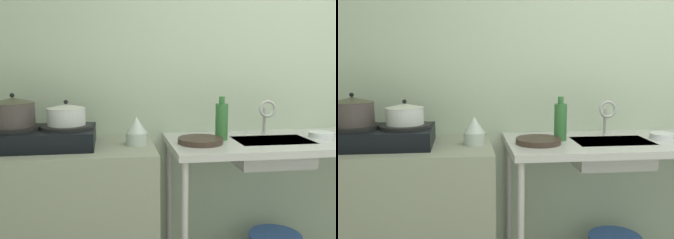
% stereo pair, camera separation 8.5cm
% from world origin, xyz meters
% --- Properties ---
extents(wall_back, '(5.42, 0.10, 2.75)m').
position_xyz_m(wall_back, '(0.00, 1.65, 1.38)').
color(wall_back, '#B5C4AA').
rests_on(wall_back, ground).
extents(counter_concrete, '(1.22, 0.62, 0.85)m').
position_xyz_m(counter_concrete, '(-1.65, 1.29, 0.43)').
color(counter_concrete, gray).
rests_on(counter_concrete, ground).
extents(counter_sink, '(1.74, 0.62, 0.85)m').
position_xyz_m(counter_sink, '(-0.07, 1.29, 0.80)').
color(counter_sink, '#BDBBB9').
rests_on(counter_sink, ground).
extents(stove, '(0.58, 0.40, 0.12)m').
position_xyz_m(stove, '(-1.65, 1.29, 0.91)').
color(stove, black).
rests_on(stove, counter_concrete).
extents(pot_on_left_burner, '(0.23, 0.23, 0.18)m').
position_xyz_m(pot_on_left_burner, '(-1.79, 1.29, 1.05)').
color(pot_on_left_burner, '#443B3A').
rests_on(pot_on_left_burner, stove).
extents(pot_on_right_burner, '(0.21, 0.21, 0.14)m').
position_xyz_m(pot_on_right_burner, '(-1.52, 1.29, 1.03)').
color(pot_on_right_burner, silver).
rests_on(pot_on_right_burner, stove).
extents(percolator, '(0.12, 0.12, 0.16)m').
position_xyz_m(percolator, '(-1.13, 1.26, 0.93)').
color(percolator, '#B9C4BE').
rests_on(percolator, counter_concrete).
extents(sink_basin, '(0.45, 0.28, 0.15)m').
position_xyz_m(sink_basin, '(-0.32, 1.28, 0.78)').
color(sink_basin, '#BDBBB9').
rests_on(sink_basin, counter_sink).
extents(faucet, '(0.11, 0.07, 0.23)m').
position_xyz_m(faucet, '(-0.31, 1.41, 1.01)').
color(faucet, '#BDBBB9').
rests_on(faucet, counter_sink).
extents(frying_pan, '(0.26, 0.26, 0.03)m').
position_xyz_m(frying_pan, '(-0.77, 1.25, 0.87)').
color(frying_pan, '#3C2F26').
rests_on(frying_pan, counter_sink).
extents(small_bowl_on_drainboard, '(0.15, 0.15, 0.04)m').
position_xyz_m(small_bowl_on_drainboard, '(-0.00, 1.29, 0.87)').
color(small_bowl_on_drainboard, white).
rests_on(small_bowl_on_drainboard, counter_sink).
extents(bottle_by_sink, '(0.07, 0.07, 0.26)m').
position_xyz_m(bottle_by_sink, '(-0.62, 1.33, 0.97)').
color(bottle_by_sink, '#336D36').
rests_on(bottle_by_sink, counter_sink).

